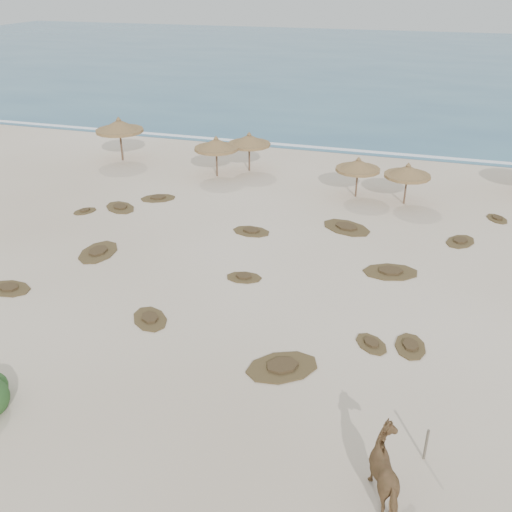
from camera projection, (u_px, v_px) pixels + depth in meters
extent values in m
plane|color=beige|center=(245.00, 341.00, 21.09)|extent=(160.00, 160.00, 0.00)
cube|color=#2A5B7F|center=(401.00, 62.00, 85.13)|extent=(200.00, 100.00, 0.01)
cube|color=white|center=(351.00, 150.00, 43.29)|extent=(70.00, 0.60, 0.01)
cylinder|color=brown|center=(121.00, 144.00, 40.58)|extent=(0.13, 0.13, 2.34)
cylinder|color=olive|center=(120.00, 131.00, 40.15)|extent=(3.86, 3.86, 0.20)
cone|color=olive|center=(119.00, 125.00, 39.98)|extent=(3.73, 3.73, 0.84)
cone|color=olive|center=(118.00, 118.00, 39.76)|extent=(0.40, 0.40, 0.25)
cylinder|color=brown|center=(249.00, 156.00, 38.51)|extent=(0.11, 0.11, 2.00)
cylinder|color=olive|center=(249.00, 144.00, 38.14)|extent=(3.02, 3.02, 0.17)
cone|color=olive|center=(249.00, 140.00, 38.00)|extent=(2.92, 2.92, 0.72)
cone|color=olive|center=(249.00, 133.00, 37.80)|extent=(0.34, 0.34, 0.21)
cylinder|color=brown|center=(217.00, 161.00, 37.52)|extent=(0.12, 0.12, 2.03)
cylinder|color=olive|center=(216.00, 149.00, 37.14)|extent=(3.66, 3.66, 0.17)
cone|color=olive|center=(216.00, 144.00, 37.00)|extent=(3.54, 3.54, 0.72)
cone|color=olive|center=(216.00, 137.00, 36.81)|extent=(0.35, 0.35, 0.21)
cylinder|color=brown|center=(357.00, 182.00, 34.09)|extent=(0.11, 0.11, 1.86)
cylinder|color=olive|center=(358.00, 169.00, 33.75)|extent=(2.76, 2.76, 0.16)
cone|color=olive|center=(358.00, 165.00, 33.61)|extent=(2.67, 2.67, 0.66)
cone|color=olive|center=(359.00, 158.00, 33.44)|extent=(0.32, 0.32, 0.19)
cylinder|color=brown|center=(406.00, 188.00, 33.04)|extent=(0.11, 0.11, 1.86)
cylinder|color=olive|center=(407.00, 176.00, 32.70)|extent=(3.41, 3.41, 0.16)
cone|color=olive|center=(408.00, 171.00, 32.56)|extent=(3.30, 3.30, 0.67)
cone|color=olive|center=(409.00, 164.00, 32.39)|extent=(0.32, 0.32, 0.20)
imported|color=#8E6340|center=(390.00, 474.00, 14.37)|extent=(1.75, 2.35, 1.81)
cylinder|color=#6A604F|center=(426.00, 445.00, 15.76)|extent=(0.10, 0.10, 1.05)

